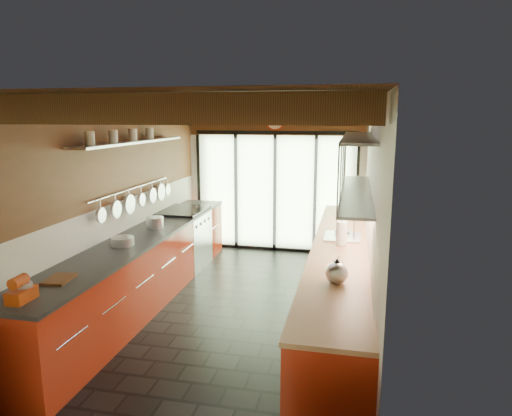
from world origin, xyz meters
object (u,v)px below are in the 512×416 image
at_px(kettle, 337,272).
at_px(paper_towel, 341,234).
at_px(soap_bottle, 338,263).
at_px(stand_mixer, 22,291).
at_px(bowl, 342,231).

distance_m(kettle, paper_towel, 1.29).
xyz_separation_m(kettle, soap_bottle, (0.00, 0.32, -0.03)).
bearing_deg(stand_mixer, soap_bottle, 27.16).
distance_m(stand_mixer, bowl, 3.81).
relative_size(paper_towel, bowl, 1.62).
distance_m(paper_towel, bowl, 0.58).
bearing_deg(paper_towel, stand_mixer, -138.27).
height_order(stand_mixer, soap_bottle, stand_mixer).
distance_m(kettle, bowl, 1.86).
height_order(kettle, paper_towel, paper_towel).
distance_m(stand_mixer, soap_bottle, 2.85).
xyz_separation_m(stand_mixer, kettle, (2.54, 0.98, 0.02)).
xyz_separation_m(kettle, paper_towel, (-0.00, 1.29, 0.03)).
bearing_deg(kettle, paper_towel, 90.00).
height_order(stand_mixer, kettle, kettle).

